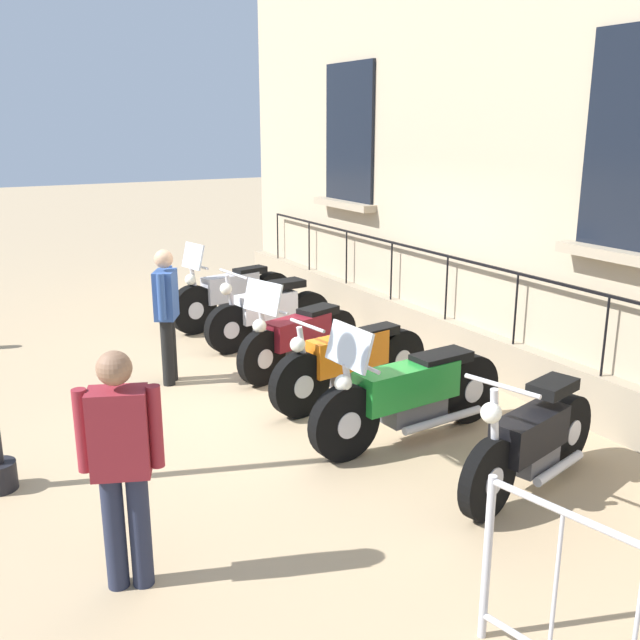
# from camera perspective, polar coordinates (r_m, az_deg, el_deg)

# --- Properties ---
(ground_plane) EXTENTS (60.00, 60.00, 0.00)m
(ground_plane) POSITION_cam_1_polar(r_m,az_deg,el_deg) (8.15, -1.19, -5.60)
(ground_plane) COLOR tan
(building_facade) EXTENTS (0.82, 11.30, 7.89)m
(building_facade) POSITION_cam_1_polar(r_m,az_deg,el_deg) (9.03, 13.15, 20.94)
(building_facade) COLOR tan
(building_facade) RESTS_ON ground_plane
(motorcycle_silver) EXTENTS (2.10, 0.69, 1.30)m
(motorcycle_silver) POSITION_cam_1_polar(r_m,az_deg,el_deg) (10.68, -7.00, 1.93)
(motorcycle_silver) COLOR black
(motorcycle_silver) RESTS_ON ground_plane
(motorcycle_white) EXTENTS (1.92, 0.71, 1.07)m
(motorcycle_white) POSITION_cam_1_polar(r_m,az_deg,el_deg) (9.68, -4.10, 0.44)
(motorcycle_white) COLOR black
(motorcycle_white) RESTS_ON ground_plane
(motorcycle_maroon) EXTENTS (1.88, 0.83, 1.22)m
(motorcycle_maroon) POSITION_cam_1_polar(r_m,az_deg,el_deg) (8.60, -1.65, -1.44)
(motorcycle_maroon) COLOR black
(motorcycle_maroon) RESTS_ON ground_plane
(motorcycle_orange) EXTENTS (2.07, 0.57, 0.98)m
(motorcycle_orange) POSITION_cam_1_polar(r_m,az_deg,el_deg) (7.70, 2.52, -3.49)
(motorcycle_orange) COLOR black
(motorcycle_orange) RESTS_ON ground_plane
(motorcycle_green) EXTENTS (2.24, 0.70, 1.24)m
(motorcycle_green) POSITION_cam_1_polar(r_m,az_deg,el_deg) (6.82, 7.18, -5.94)
(motorcycle_green) COLOR black
(motorcycle_green) RESTS_ON ground_plane
(motorcycle_black) EXTENTS (1.87, 0.75, 1.07)m
(motorcycle_black) POSITION_cam_1_polar(r_m,az_deg,el_deg) (6.13, 16.54, -9.37)
(motorcycle_black) COLOR black
(motorcycle_black) RESTS_ON ground_plane
(pedestrian_standing) EXTENTS (0.37, 0.47, 1.57)m
(pedestrian_standing) POSITION_cam_1_polar(r_m,az_deg,el_deg) (8.31, -12.17, 0.81)
(pedestrian_standing) COLOR black
(pedestrian_standing) RESTS_ON ground_plane
(pedestrian_walking) EXTENTS (0.50, 0.34, 1.62)m
(pedestrian_walking) POSITION_cam_1_polar(r_m,az_deg,el_deg) (4.70, -15.59, -10.65)
(pedestrian_walking) COLOR #23283D
(pedestrian_walking) RESTS_ON ground_plane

